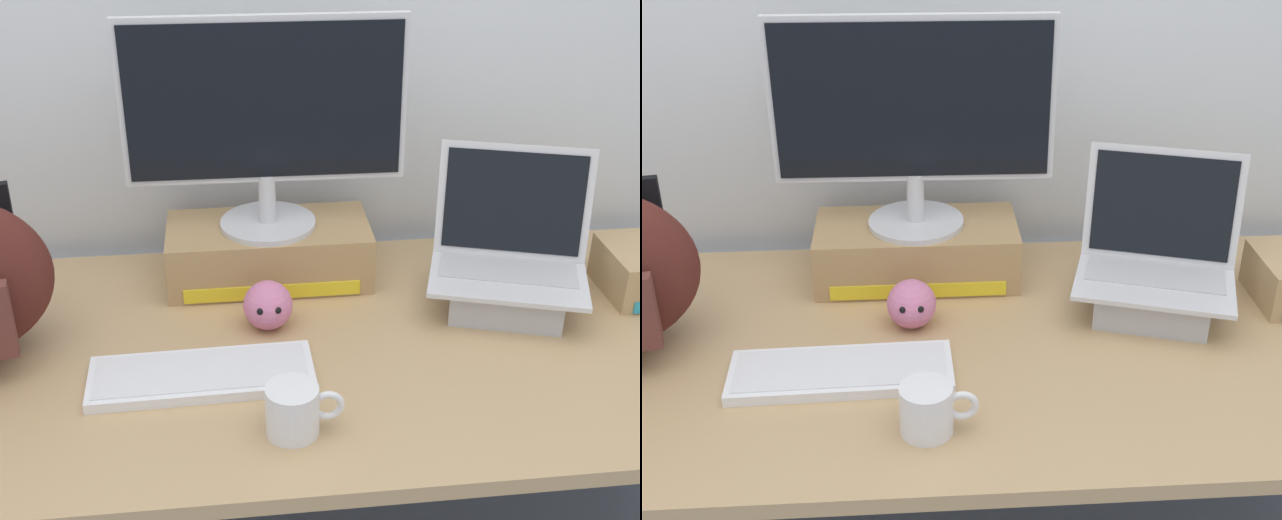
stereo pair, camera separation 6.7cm
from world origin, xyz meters
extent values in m
cube|color=tan|center=(0.00, 0.00, 0.70)|extent=(1.81, 0.82, 0.03)
cylinder|color=#B2B2B7|center=(0.85, 0.35, 0.34)|extent=(0.05, 0.05, 0.69)
cube|color=#A88456|center=(-0.08, 0.27, 0.78)|extent=(0.43, 0.21, 0.12)
cube|color=yellow|center=(-0.08, 0.16, 0.74)|extent=(0.37, 0.00, 0.03)
cylinder|color=silver|center=(-0.08, 0.27, 0.85)|extent=(0.20, 0.20, 0.01)
cylinder|color=silver|center=(-0.08, 0.27, 0.91)|extent=(0.04, 0.04, 0.11)
cube|color=silver|center=(-0.08, 0.27, 1.11)|extent=(0.57, 0.03, 0.34)
cube|color=black|center=(-0.08, 0.26, 1.11)|extent=(0.55, 0.01, 0.31)
cube|color=#ADADB2|center=(0.39, 0.09, 0.75)|extent=(0.27, 0.26, 0.07)
cube|color=silver|center=(0.39, 0.09, 0.79)|extent=(0.37, 0.32, 0.01)
cube|color=#B7B7BC|center=(0.40, 0.11, 0.80)|extent=(0.30, 0.21, 0.00)
cube|color=silver|center=(0.42, 0.18, 0.91)|extent=(0.31, 0.15, 0.23)
cube|color=black|center=(0.42, 0.17, 0.91)|extent=(0.28, 0.13, 0.20)
cube|color=white|center=(-0.22, -0.10, 0.73)|extent=(0.41, 0.16, 0.02)
cube|color=silver|center=(-0.22, -0.10, 0.74)|extent=(0.38, 0.13, 0.00)
cube|color=black|center=(-0.59, 0.15, 0.89)|extent=(0.04, 0.03, 0.24)
cylinder|color=silver|center=(-0.08, -0.26, 0.76)|extent=(0.09, 0.09, 0.09)
torus|color=silver|center=(-0.02, -0.26, 0.77)|extent=(0.06, 0.01, 0.06)
sphere|color=#CC7099|center=(-0.09, 0.07, 0.77)|extent=(0.10, 0.10, 0.10)
sphere|color=black|center=(-0.11, 0.03, 0.78)|extent=(0.01, 0.01, 0.01)
sphere|color=black|center=(-0.08, 0.03, 0.78)|extent=(0.01, 0.01, 0.01)
camera|label=1|loc=(-0.16, -1.36, 1.63)|focal=47.61mm
camera|label=2|loc=(-0.09, -1.36, 1.63)|focal=47.61mm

